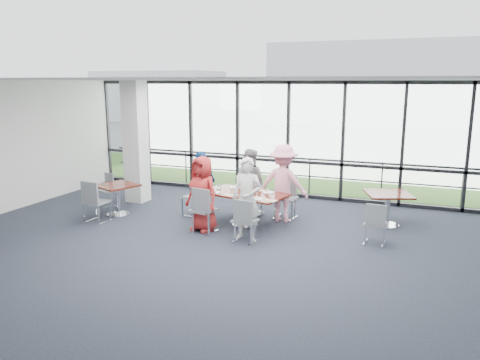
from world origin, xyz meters
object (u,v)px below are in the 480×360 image
at_px(chair_main_end, 195,197).
at_px(diner_end, 202,184).
at_px(main_table, 245,199).
at_px(chair_main_nl, 203,210).
at_px(chair_main_nr, 245,221).
at_px(diner_far_left, 249,182).
at_px(chair_main_fl, 252,196).
at_px(diner_near_left, 202,194).
at_px(diner_far_right, 283,183).
at_px(chair_spare_lb, 108,191).
at_px(chair_main_fr, 285,198).
at_px(chair_spare_r, 375,224).
at_px(chair_spare_la, 96,202).
at_px(side_table_right, 388,198).
at_px(side_table_left, 117,189).
at_px(diner_near_right, 247,199).
at_px(structural_column, 136,142).

bearing_deg(chair_main_end, diner_end, 105.76).
bearing_deg(main_table, diner_end, 178.96).
bearing_deg(chair_main_nl, chair_main_nr, -1.69).
relative_size(diner_far_left, chair_main_fl, 1.94).
xyz_separation_m(diner_near_left, chair_main_fl, (0.52, 1.68, -0.40)).
relative_size(diner_far_right, chair_spare_lb, 2.21).
bearing_deg(chair_main_fr, chair_spare_r, 159.44).
relative_size(diner_far_right, chair_spare_la, 1.85).
xyz_separation_m(chair_main_end, chair_spare_r, (4.22, -0.48, -0.05)).
bearing_deg(chair_spare_lb, chair_spare_la, 137.44).
distance_m(side_table_right, chair_spare_lb, 6.94).
bearing_deg(chair_main_end, chair_spare_la, -43.89).
xyz_separation_m(chair_main_nl, chair_spare_r, (3.49, 0.58, -0.07)).
relative_size(side_table_left, diner_near_right, 0.65).
height_order(side_table_left, chair_main_nr, chair_main_nr).
bearing_deg(diner_end, chair_main_nl, 37.51).
distance_m(chair_main_nr, chair_spare_la, 3.64).
xyz_separation_m(side_table_right, chair_main_nl, (-3.61, -1.93, -0.16)).
bearing_deg(main_table, chair_main_nr, -56.05).
distance_m(side_table_right, diner_far_right, 2.34).
relative_size(diner_near_left, chair_main_fr, 1.65).
height_order(diner_near_left, diner_near_right, diner_near_right).
relative_size(structural_column, diner_near_left, 1.96).
xyz_separation_m(diner_far_right, chair_spare_r, (2.15, -0.83, -0.47)).
relative_size(main_table, chair_main_nr, 2.25).
bearing_deg(diner_far_left, structural_column, 3.33).
bearing_deg(diner_near_left, chair_spare_lb, -179.75).
bearing_deg(side_table_left, structural_column, 103.37).
bearing_deg(side_table_right, diner_far_right, -167.00).
xyz_separation_m(diner_end, chair_main_fr, (1.89, 0.55, -0.30)).
height_order(side_table_right, diner_near_right, diner_near_right).
bearing_deg(chair_main_nl, chair_main_fr, 63.14).
bearing_deg(chair_spare_r, main_table, -179.51).
distance_m(structural_column, diner_far_right, 4.25).
height_order(diner_far_right, chair_spare_lb, diner_far_right).
bearing_deg(structural_column, chair_main_fl, 0.42).
height_order(side_table_right, diner_far_right, diner_far_right).
relative_size(chair_main_fr, chair_spare_lb, 1.22).
bearing_deg(diner_far_right, side_table_left, 15.22).
relative_size(structural_column, chair_main_fr, 3.24).
distance_m(structural_column, diner_near_right, 4.33).
relative_size(diner_near_right, diner_end, 1.07).
bearing_deg(diner_end, chair_main_fr, 116.69).
xyz_separation_m(diner_end, chair_main_end, (-0.18, -0.02, -0.32)).
xyz_separation_m(side_table_right, chair_spare_lb, (-6.88, -0.88, -0.24)).
distance_m(main_table, diner_far_right, 0.97).
height_order(side_table_right, chair_main_nl, chair_main_nl).
bearing_deg(diner_near_right, chair_spare_la, -178.43).
distance_m(side_table_right, chair_spare_la, 6.58).
bearing_deg(diner_near_right, diner_near_left, 168.98).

